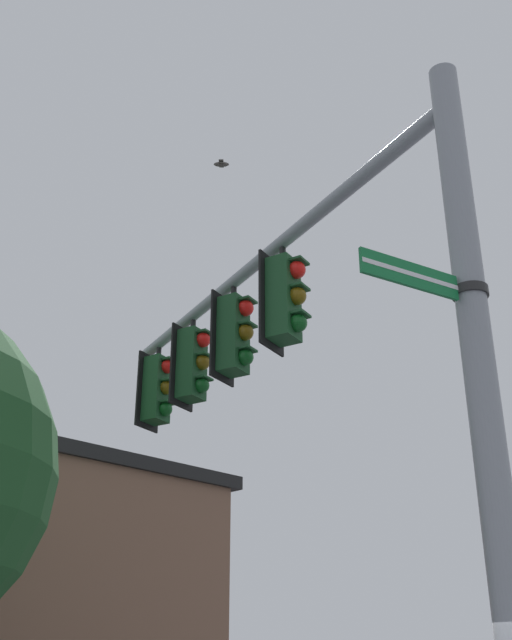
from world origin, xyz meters
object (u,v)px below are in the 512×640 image
(bird_flying, at_px, (221,164))
(traffic_light_mid_outer, at_px, (193,364))
(traffic_light_mid_inner, at_px, (235,335))
(street_name_sign, at_px, (442,284))
(traffic_light_arm_end, at_px, (158,389))
(traffic_light_nearest_pole, at_px, (285,299))

(bird_flying, bearing_deg, traffic_light_mid_outer, -124.85)
(traffic_light_mid_outer, relative_size, bird_flying, 4.57)
(traffic_light_mid_inner, relative_size, traffic_light_mid_outer, 1.00)
(traffic_light_mid_inner, xyz_separation_m, street_name_sign, (2.26, 3.50, -1.17))
(traffic_light_arm_end, distance_m, street_name_sign, 6.75)
(bird_flying, bearing_deg, traffic_light_arm_end, -121.22)
(traffic_light_mid_inner, xyz_separation_m, traffic_light_mid_outer, (-0.59, -1.10, 0.00))
(traffic_light_mid_outer, height_order, bird_flying, bird_flying)
(traffic_light_mid_inner, height_order, street_name_sign, traffic_light_mid_inner)
(traffic_light_nearest_pole, xyz_separation_m, street_name_sign, (1.66, 2.40, -1.17))
(traffic_light_nearest_pole, xyz_separation_m, traffic_light_arm_end, (-1.77, -3.29, 0.00))
(street_name_sign, bearing_deg, bird_flying, -121.10)
(traffic_light_mid_inner, xyz_separation_m, traffic_light_arm_end, (-1.18, -2.19, 0.00))
(traffic_light_mid_inner, relative_size, street_name_sign, 1.12)
(traffic_light_mid_outer, distance_m, traffic_light_arm_end, 1.25)
(traffic_light_nearest_pole, distance_m, street_name_sign, 3.15)
(traffic_light_nearest_pole, xyz_separation_m, bird_flying, (-0.62, -1.39, 2.84))
(street_name_sign, bearing_deg, traffic_light_mid_outer, -121.78)
(traffic_light_nearest_pole, relative_size, traffic_light_mid_outer, 1.00)
(traffic_light_arm_end, height_order, bird_flying, bird_flying)
(traffic_light_arm_end, bearing_deg, traffic_light_mid_inner, 61.64)
(traffic_light_mid_inner, bearing_deg, street_name_sign, 57.19)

